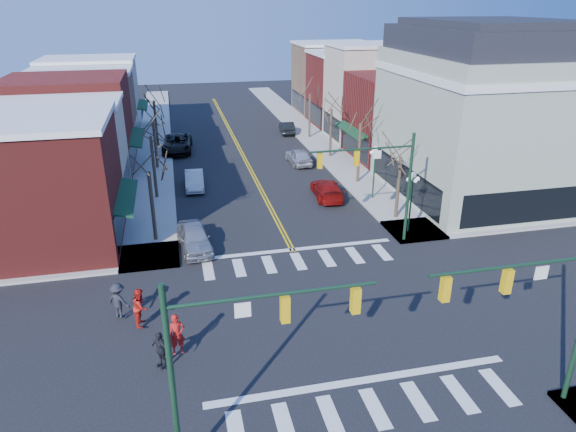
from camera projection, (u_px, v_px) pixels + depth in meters
ground at (328, 319)px, 25.38m from camera, size 160.00×160.00×0.00m
sidewalk_left at (153, 194)px, 41.53m from camera, size 3.50×70.00×0.15m
sidewalk_right at (357, 178)px, 45.10m from camera, size 3.50×70.00×0.15m
bldg_left_brick_a at (30, 188)px, 31.21m from camera, size 10.00×8.50×8.00m
bldg_left_stucco_a at (55, 157)px, 38.27m from camera, size 10.00×7.00×7.50m
bldg_left_brick_b at (71, 126)px, 45.26m from camera, size 10.00×9.00×8.50m
bldg_left_tan at (84, 112)px, 52.81m from camera, size 10.00×7.50×7.80m
bldg_left_stucco_b at (93, 97)px, 59.69m from camera, size 10.00×8.00×8.20m
bldg_right_brick_a at (405, 117)px, 50.12m from camera, size 10.00×8.50×8.00m
bldg_right_stucco at (375, 93)px, 56.69m from camera, size 10.00×7.00×10.00m
bldg_right_brick_b at (352, 90)px, 63.71m from camera, size 10.00×8.00×8.50m
bldg_right_tan at (333, 79)px, 70.80m from camera, size 10.00×8.00×9.00m
victorian_corner at (482, 112)px, 39.18m from camera, size 12.25×14.25×13.30m
traffic_mast_near_left at (231, 347)px, 15.77m from camera, size 6.60×0.28×7.20m
traffic_mast_near_right at (545, 304)px, 18.04m from camera, size 6.60×0.28×7.20m
traffic_mast_far_right at (382, 175)px, 31.33m from camera, size 6.60×0.28×7.20m
lamppost_corner at (412, 192)px, 33.54m from camera, size 0.36×0.36×4.33m
lamppost_midblock at (375, 163)px, 39.38m from camera, size 0.36×0.36×4.33m
tree_left_a at (153, 207)px, 32.62m from camera, size 0.24×0.24×4.76m
tree_left_b at (154, 168)px, 39.75m from camera, size 0.24×0.24×5.04m
tree_left_c at (155, 145)px, 47.03m from camera, size 0.24×0.24×4.55m
tree_left_d at (156, 124)px, 54.15m from camera, size 0.24×0.24×4.90m
tree_right_a at (398, 189)px, 36.08m from camera, size 0.24×0.24×4.62m
tree_right_b at (359, 154)px, 43.15m from camera, size 0.24×0.24×5.18m
tree_right_c at (331, 134)px, 50.41m from camera, size 0.24×0.24×4.83m
tree_right_d at (310, 116)px, 57.56m from camera, size 0.24×0.24×4.97m
car_left_near at (194, 238)px, 32.16m from camera, size 2.32×4.79×1.57m
car_left_mid at (194, 180)px, 42.71m from camera, size 1.63×4.33×1.41m
car_left_far at (177, 143)px, 52.98m from camera, size 3.34×6.39×1.72m
car_right_near at (327, 189)px, 40.63m from camera, size 2.44×5.11×1.44m
car_right_mid at (299, 156)px, 49.00m from camera, size 1.99×4.51×1.51m
car_right_far at (287, 128)px, 60.29m from camera, size 1.81×4.29×1.38m
pedestrian_red_a at (177, 334)px, 22.35m from camera, size 0.78×0.58×1.93m
pedestrian_red_b at (141, 307)px, 24.36m from camera, size 0.86×1.04×1.93m
pedestrian_dark_a at (160, 350)px, 21.55m from camera, size 0.98×1.03×1.71m
pedestrian_dark_b at (119, 301)px, 24.92m from camera, size 1.38×1.24×1.86m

